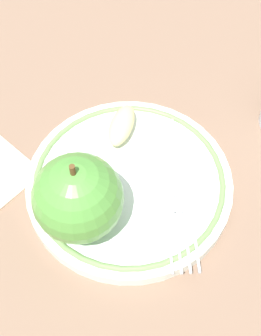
% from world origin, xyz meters
% --- Properties ---
extents(ground_plane, '(2.00, 2.00, 0.00)m').
position_xyz_m(ground_plane, '(0.00, 0.00, 0.00)').
color(ground_plane, '#826550').
extents(plate, '(0.21, 0.21, 0.02)m').
position_xyz_m(plate, '(-0.00, -0.02, 0.01)').
color(plate, white).
rests_on(plate, ground_plane).
extents(apple_red_whole, '(0.08, 0.08, 0.09)m').
position_xyz_m(apple_red_whole, '(0.03, 0.04, 0.06)').
color(apple_red_whole, '#52983C').
rests_on(apple_red_whole, plate).
extents(apple_slice_front, '(0.02, 0.06, 0.02)m').
position_xyz_m(apple_slice_front, '(0.02, -0.07, 0.03)').
color(apple_slice_front, beige).
rests_on(apple_slice_front, plate).
extents(fork, '(0.07, 0.17, 0.00)m').
position_xyz_m(fork, '(-0.05, -0.02, 0.02)').
color(fork, silver).
rests_on(fork, plate).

